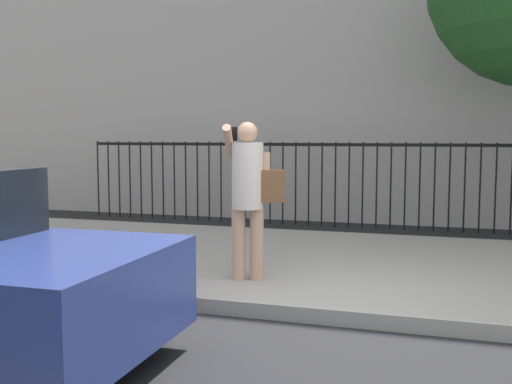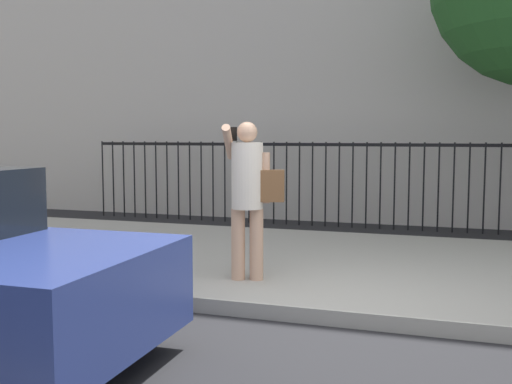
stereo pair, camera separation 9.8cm
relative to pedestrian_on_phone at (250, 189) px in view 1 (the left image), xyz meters
name	(u,v)px [view 1 (the left image)]	position (x,y,z in m)	size (l,w,h in m)	color
ground_plane	(317,325)	(0.93, -0.87, -1.15)	(60.00, 60.00, 0.00)	black
sidewalk	(353,267)	(0.93, 1.33, -1.07)	(28.00, 4.40, 0.15)	#9E9B93
iron_fence	(384,174)	(0.93, 5.03, -0.13)	(12.03, 0.04, 1.60)	black
pedestrian_on_phone	(250,189)	(0.00, 0.00, 0.00)	(0.70, 0.50, 1.71)	tan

